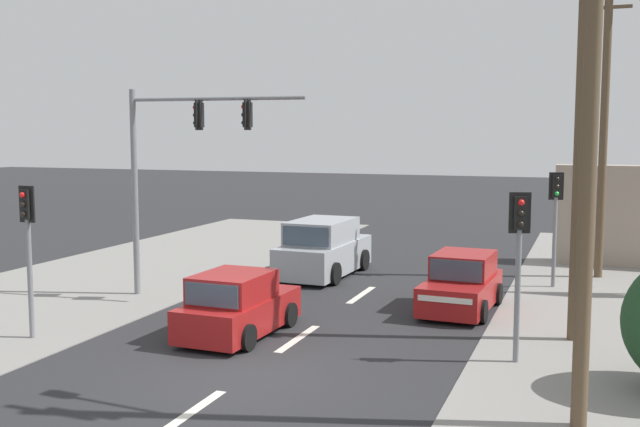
# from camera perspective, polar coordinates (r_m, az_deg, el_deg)

# --- Properties ---
(ground_plane) EXTENTS (140.00, 140.00, 0.00)m
(ground_plane) POSITION_cam_1_polar(r_m,az_deg,el_deg) (15.00, -6.06, -12.37)
(ground_plane) COLOR #28282B
(lane_dash_near) EXTENTS (0.20, 2.40, 0.01)m
(lane_dash_near) POSITION_cam_1_polar(r_m,az_deg,el_deg) (13.34, -9.99, -14.81)
(lane_dash_near) COLOR silver
(lane_dash_near) RESTS_ON ground
(lane_dash_mid) EXTENTS (0.20, 2.40, 0.01)m
(lane_dash_mid) POSITION_cam_1_polar(r_m,az_deg,el_deg) (17.62, -1.68, -9.49)
(lane_dash_mid) COLOR silver
(lane_dash_mid) RESTS_ON ground
(lane_dash_far) EXTENTS (0.20, 2.40, 0.01)m
(lane_dash_far) POSITION_cam_1_polar(r_m,az_deg,el_deg) (22.20, 3.17, -6.20)
(lane_dash_far) COLOR silver
(lane_dash_far) RESTS_ON ground
(kerb_left_verge) EXTENTS (8.00, 40.00, 0.02)m
(kerb_left_verge) POSITION_cam_1_polar(r_m,az_deg,el_deg) (22.87, -20.98, -6.22)
(kerb_left_verge) COLOR gray
(kerb_left_verge) RESTS_ON ground
(utility_pole_foreground_right) EXTENTS (3.78, 0.46, 10.35)m
(utility_pole_foreground_right) POSITION_cam_1_polar(r_m,az_deg,el_deg) (12.44, 19.39, 9.44)
(utility_pole_foreground_right) COLOR brown
(utility_pole_foreground_right) RESTS_ON ground
(utility_pole_midground_right) EXTENTS (1.80, 0.26, 9.00)m
(utility_pole_midground_right) POSITION_cam_1_polar(r_m,az_deg,el_deg) (17.78, 19.21, 5.75)
(utility_pole_midground_right) COLOR brown
(utility_pole_midground_right) RESTS_ON ground
(utility_pole_background_right) EXTENTS (1.80, 0.26, 9.82)m
(utility_pole_background_right) POSITION_cam_1_polar(r_m,az_deg,el_deg) (25.97, 20.84, 6.64)
(utility_pole_background_right) COLOR brown
(utility_pole_background_right) RESTS_ON ground
(traffic_signal_mast) EXTENTS (5.28, 0.58, 6.00)m
(traffic_signal_mast) POSITION_cam_1_polar(r_m,az_deg,el_deg) (21.76, -11.03, 4.45)
(traffic_signal_mast) COLOR slate
(traffic_signal_mast) RESTS_ON ground
(pedestal_signal_right_kerb) EXTENTS (0.43, 0.31, 3.56)m
(pedestal_signal_right_kerb) POSITION_cam_1_polar(r_m,az_deg,el_deg) (15.82, 14.91, -2.55)
(pedestal_signal_right_kerb) COLOR slate
(pedestal_signal_right_kerb) RESTS_ON ground
(pedestal_signal_left_kerb) EXTENTS (0.44, 0.29, 3.56)m
(pedestal_signal_left_kerb) POSITION_cam_1_polar(r_m,az_deg,el_deg) (18.38, -21.36, -1.58)
(pedestal_signal_left_kerb) COLOR slate
(pedestal_signal_left_kerb) RESTS_ON ground
(pedestal_signal_far_median) EXTENTS (0.44, 0.31, 3.56)m
(pedestal_signal_far_median) POSITION_cam_1_polar(r_m,az_deg,el_deg) (23.95, 17.51, 0.28)
(pedestal_signal_far_median) COLOR slate
(pedestal_signal_far_median) RESTS_ON ground
(hatchback_oncoming_mid) EXTENTS (1.87, 3.69, 1.53)m
(hatchback_oncoming_mid) POSITION_cam_1_polar(r_m,az_deg,el_deg) (17.80, -6.30, -7.04)
(hatchback_oncoming_mid) COLOR maroon
(hatchback_oncoming_mid) RESTS_ON ground
(hatchback_oncoming_near) EXTENTS (1.91, 3.71, 1.53)m
(hatchback_oncoming_near) POSITION_cam_1_polar(r_m,az_deg,el_deg) (20.53, 10.74, -5.33)
(hatchback_oncoming_near) COLOR maroon
(hatchback_oncoming_near) RESTS_ON ground
(suv_kerbside_parked) EXTENTS (2.18, 4.60, 1.90)m
(suv_kerbside_parked) POSITION_cam_1_polar(r_m,az_deg,el_deg) (24.97, 0.26, -2.75)
(suv_kerbside_parked) COLOR #A3A8AD
(suv_kerbside_parked) RESTS_ON ground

